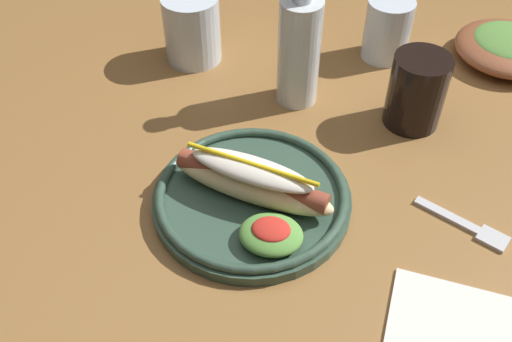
% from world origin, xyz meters
% --- Properties ---
extents(dining_table, '(1.23, 1.03, 0.74)m').
position_xyz_m(dining_table, '(0.00, 0.00, 0.65)').
color(dining_table, olive).
rests_on(dining_table, ground_plane).
extents(hot_dog_plate, '(0.25, 0.25, 0.08)m').
position_xyz_m(hot_dog_plate, '(0.01, -0.09, 0.76)').
color(hot_dog_plate, '#334C3D').
rests_on(hot_dog_plate, dining_table).
extents(fork, '(0.11, 0.07, 0.00)m').
position_xyz_m(fork, '(0.28, -0.08, 0.74)').
color(fork, silver).
rests_on(fork, dining_table).
extents(soda_cup, '(0.08, 0.08, 0.11)m').
position_xyz_m(soda_cup, '(0.21, 0.12, 0.79)').
color(soda_cup, black).
rests_on(soda_cup, dining_table).
extents(water_cup, '(0.09, 0.09, 0.11)m').
position_xyz_m(water_cup, '(-0.15, 0.22, 0.79)').
color(water_cup, silver).
rests_on(water_cup, dining_table).
extents(extra_cup, '(0.08, 0.08, 0.10)m').
position_xyz_m(extra_cup, '(0.16, 0.28, 0.79)').
color(extra_cup, silver).
rests_on(extra_cup, dining_table).
extents(glass_bottle, '(0.06, 0.06, 0.23)m').
position_xyz_m(glass_bottle, '(0.04, 0.14, 0.83)').
color(glass_bottle, silver).
rests_on(glass_bottle, dining_table).
extents(side_bowl, '(0.17, 0.17, 0.05)m').
position_xyz_m(side_bowl, '(0.36, 0.30, 0.76)').
color(side_bowl, brown).
rests_on(side_bowl, dining_table).
extents(napkin, '(0.15, 0.14, 0.00)m').
position_xyz_m(napkin, '(0.25, -0.23, 0.74)').
color(napkin, white).
rests_on(napkin, dining_table).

